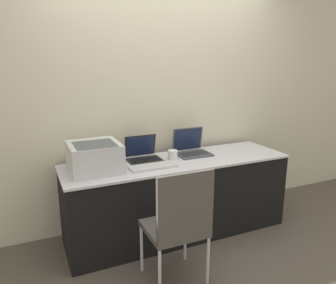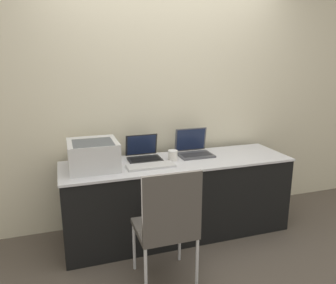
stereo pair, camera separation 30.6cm
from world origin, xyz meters
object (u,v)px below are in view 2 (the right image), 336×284
at_px(laptop_left, 144,154).
at_px(external_keyboard, 151,166).
at_px(printer, 93,154).
at_px(chair, 168,221).
at_px(laptop_right, 194,149).
at_px(coffee_cup, 173,155).

height_order(laptop_left, external_keyboard, laptop_left).
height_order(printer, external_keyboard, printer).
xyz_separation_m(external_keyboard, chair, (-0.05, -0.61, -0.23)).
height_order(printer, laptop_left, printer).
distance_m(laptop_right, coffee_cup, 0.29).
distance_m(laptop_left, external_keyboard, 0.25).
bearing_deg(laptop_right, external_keyboard, -154.82).
bearing_deg(chair, external_keyboard, 85.69).
bearing_deg(printer, laptop_left, 13.51).
bearing_deg(external_keyboard, chair, -94.31).
distance_m(coffee_cup, chair, 0.84).
relative_size(laptop_right, chair, 0.35).
relative_size(printer, laptop_right, 1.28).
relative_size(laptop_left, coffee_cup, 3.21).
distance_m(printer, coffee_cup, 0.74).
height_order(printer, laptop_right, laptop_right).
height_order(printer, chair, printer).
bearing_deg(printer, external_keyboard, -15.20).
distance_m(laptop_right, external_keyboard, 0.57).
bearing_deg(laptop_left, laptop_right, -0.74).
bearing_deg(external_keyboard, laptop_right, 25.18).
bearing_deg(coffee_cup, laptop_left, 154.51).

